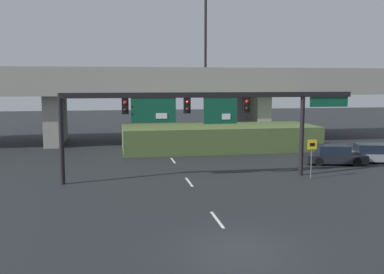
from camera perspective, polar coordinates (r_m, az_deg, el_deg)
The scene contains 9 objects.
ground_plane at distance 16.92m, azimuth 5.90°, elevation -13.85°, with size 160.00×160.00×0.00m, color black.
lane_markings at distance 30.76m, azimuth -1.52°, elevation -4.21°, with size 0.14×24.85×0.01m.
signal_gantry at distance 27.39m, azimuth 1.50°, elevation 3.71°, with size 18.16×0.44×5.37m.
speed_limit_sign at distance 28.77m, azimuth 14.97°, elevation -1.95°, with size 0.60×0.11×2.50m.
highway_light_pole_near at distance 42.35m, azimuth 1.72°, elevation 10.09°, with size 0.70×0.36×15.73m.
overpass_bridge at distance 45.55m, azimuth -4.37°, elevation 6.04°, with size 47.12×9.67×7.29m.
grass_embankment at distance 39.95m, azimuth 3.44°, elevation -0.05°, with size 16.95×6.35×2.13m.
parked_sedan_near_right at distance 34.42m, azimuth 17.61°, elevation -2.24°, with size 4.60×2.65×1.40m.
parked_sedan_mid_right at distance 36.28m, azimuth 22.15°, elevation -1.98°, with size 5.03×2.98×1.38m.
Camera 1 is at (-4.34, -15.19, 6.04)m, focal length 42.00 mm.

